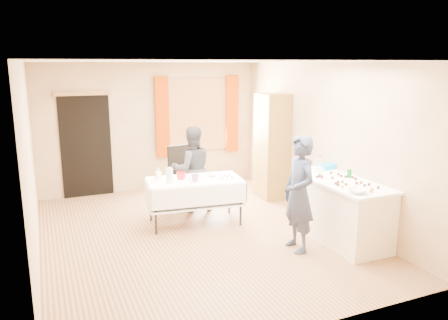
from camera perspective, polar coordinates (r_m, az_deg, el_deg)
name	(u,v)px	position (r m, az deg, el deg)	size (l,w,h in m)	color
floor	(197,234)	(6.85, -3.56, -9.67)	(4.50, 5.50, 0.02)	#9E7047
ceiling	(194,61)	(6.35, -3.88, 12.81)	(4.50, 5.50, 0.02)	white
wall_back	(151,127)	(9.09, -9.52, 4.28)	(4.50, 0.02, 2.60)	tan
wall_front	(296,206)	(4.05, 9.43, -5.96)	(4.50, 0.02, 2.60)	tan
wall_left	(29,165)	(6.13, -24.07, -0.59)	(0.02, 5.50, 2.60)	tan
wall_right	(323,141)	(7.51, 12.78, 2.44)	(0.02, 5.50, 2.60)	tan
window_frame	(197,115)	(9.31, -3.49, 5.86)	(1.32, 0.06, 1.52)	olive
window_pane	(198,115)	(9.29, -3.46, 5.85)	(1.20, 0.02, 1.40)	white
curtain_left	(162,117)	(9.03, -8.07, 5.56)	(0.28, 0.06, 1.65)	#A43700
curtain_right	(232,114)	(9.55, 1.05, 6.05)	(0.28, 0.06, 1.65)	#A43700
doorway	(86,146)	(8.90, -17.56, 1.73)	(0.95, 0.04, 2.00)	black
door_lintel	(83,93)	(8.74, -17.99, 8.28)	(1.05, 0.06, 0.08)	olive
cabinet	(272,146)	(8.46, 6.28, 1.77)	(0.50, 0.60, 2.02)	olive
counter	(341,210)	(6.70, 15.03, -6.38)	(0.77, 1.62, 0.91)	#F1E4C4
party_table	(195,197)	(7.14, -3.84, -4.85)	(1.61, 0.95, 0.75)	black
chair	(184,186)	(8.24, -5.30, -3.40)	(0.52, 0.52, 1.08)	black
girl	(299,194)	(6.11, 9.77, -4.38)	(0.40, 0.60, 1.64)	#222944
woman	(192,169)	(7.70, -4.19, -1.18)	(0.79, 0.65, 1.51)	black
soda_can	(349,173)	(6.76, 16.04, -1.69)	(0.07, 0.07, 0.12)	#027922
mixing_bowl	(357,191)	(5.99, 16.99, -3.88)	(0.27, 0.27, 0.06)	white
foam_block	(317,169)	(7.00, 12.05, -1.19)	(0.15, 0.10, 0.08)	white
blue_basket	(328,166)	(7.24, 13.38, -0.79)	(0.30, 0.20, 0.08)	#0C95E5
pitcher	(169,176)	(6.85, -7.13, -2.08)	(0.11, 0.11, 0.22)	silver
cup_red	(181,176)	(7.05, -5.61, -2.03)	(0.20, 0.20, 0.12)	red
cup_rainbow	(195,178)	(6.89, -3.80, -2.38)	(0.16, 0.16, 0.11)	red
small_bowl	(212,175)	(7.21, -1.57, -1.94)	(0.20, 0.20, 0.05)	white
pastry_tray	(226,178)	(7.08, 0.29, -2.34)	(0.28, 0.20, 0.02)	white
bottle	(158,173)	(7.12, -8.59, -1.73)	(0.09, 0.10, 0.18)	white
cake_balls	(343,181)	(6.48, 15.32, -2.62)	(0.52, 1.06, 0.04)	#3F2314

